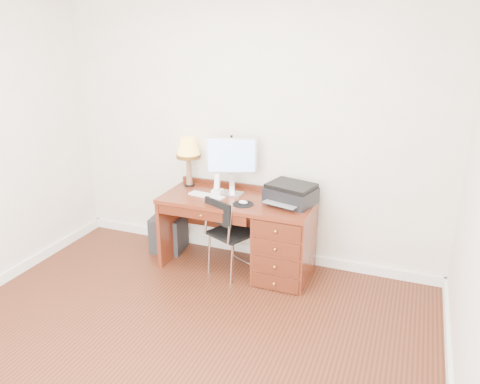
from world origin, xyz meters
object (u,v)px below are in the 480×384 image
at_px(monitor, 233,159).
at_px(equipment_box, 169,233).
at_px(desk, 268,235).
at_px(leg_lamp, 188,151).
at_px(printer, 291,194).
at_px(phone, 217,188).
at_px(chair, 230,229).

bearing_deg(monitor, equipment_box, 162.62).
distance_m(desk, monitor, 0.82).
bearing_deg(leg_lamp, monitor, -6.53).
relative_size(printer, leg_lamp, 0.98).
bearing_deg(desk, leg_lamp, 169.13).
height_order(desk, monitor, monitor).
distance_m(printer, equipment_box, 1.52).
relative_size(monitor, phone, 2.76).
relative_size(printer, phone, 2.45).
relative_size(leg_lamp, phone, 2.48).
distance_m(leg_lamp, phone, 0.51).
distance_m(monitor, chair, 0.69).
height_order(monitor, chair, monitor).
distance_m(chair, equipment_box, 0.94).
height_order(leg_lamp, phone, leg_lamp).
relative_size(printer, equipment_box, 1.30).
bearing_deg(chair, desk, 53.81).
relative_size(desk, equipment_box, 3.83).
xyz_separation_m(chair, equipment_box, (-0.84, 0.28, -0.30)).
bearing_deg(chair, equipment_box, -173.55).
distance_m(desk, leg_lamp, 1.19).
bearing_deg(leg_lamp, desk, -10.87).
bearing_deg(chair, leg_lamp, 173.86).
relative_size(desk, printer, 2.94).
distance_m(monitor, phone, 0.34).
height_order(printer, equipment_box, printer).
relative_size(chair, equipment_box, 2.08).
xyz_separation_m(printer, chair, (-0.53, -0.25, -0.35)).
xyz_separation_m(monitor, equipment_box, (-0.76, -0.02, -0.92)).
bearing_deg(equipment_box, leg_lamp, 12.46).
relative_size(desk, chair, 1.84).
bearing_deg(monitor, phone, -175.12).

